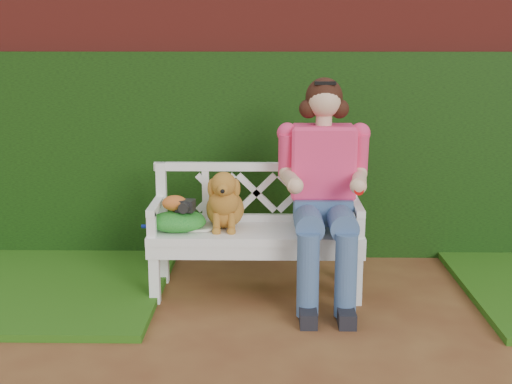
{
  "coord_description": "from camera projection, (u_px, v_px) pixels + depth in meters",
  "views": [
    {
      "loc": [
        -0.34,
        -3.92,
        1.81
      ],
      "look_at": [
        -0.42,
        0.77,
        0.75
      ],
      "focal_mm": 48.0,
      "sensor_mm": 36.0,
      "label": 1
    }
  ],
  "objects": [
    {
      "name": "baseball_glove",
      "position": [
        175.0,
        203.0,
        4.8
      ],
      "size": [
        0.21,
        0.18,
        0.11
      ],
      "primitive_type": "ellipsoid",
      "rotation": [
        0.0,
        0.0,
        -0.31
      ],
      "color": "#BC5B22",
      "rests_on": "green_bag"
    },
    {
      "name": "brick_wall",
      "position": [
        307.0,
        123.0,
        5.83
      ],
      "size": [
        10.0,
        0.3,
        2.2
      ],
      "primitive_type": "cube",
      "color": "maroon",
      "rests_on": "ground"
    },
    {
      "name": "green_bag",
      "position": [
        178.0,
        221.0,
        4.82
      ],
      "size": [
        0.5,
        0.45,
        0.14
      ],
      "primitive_type": null,
      "rotation": [
        0.0,
        0.0,
        0.43
      ],
      "color": "green",
      "rests_on": "garden_bench"
    },
    {
      "name": "tennis_racket",
      "position": [
        194.0,
        227.0,
        4.88
      ],
      "size": [
        0.63,
        0.39,
        0.03
      ],
      "primitive_type": null,
      "rotation": [
        0.0,
        0.0,
        0.26
      ],
      "color": "#ECE9CE",
      "rests_on": "garden_bench"
    },
    {
      "name": "ground",
      "position": [
        322.0,
        338.0,
        4.22
      ],
      "size": [
        60.0,
        60.0,
        0.0
      ],
      "primitive_type": "plane",
      "color": "#5B2E19"
    },
    {
      "name": "garden_bench",
      "position": [
        256.0,
        261.0,
        4.92
      ],
      "size": [
        1.64,
        0.8,
        0.48
      ],
      "primitive_type": null,
      "rotation": [
        0.0,
        0.0,
        -0.13
      ],
      "color": "white",
      "rests_on": "ground"
    },
    {
      "name": "ivy_hedge",
      "position": [
        308.0,
        156.0,
        5.67
      ],
      "size": [
        10.0,
        0.18,
        1.7
      ],
      "primitive_type": "cube",
      "color": "#19440C",
      "rests_on": "ground"
    },
    {
      "name": "seated_woman",
      "position": [
        323.0,
        187.0,
        4.77
      ],
      "size": [
        0.83,
        1.01,
        1.59
      ],
      "primitive_type": null,
      "rotation": [
        0.0,
        0.0,
        0.19
      ],
      "color": "#E52B4E",
      "rests_on": "ground"
    },
    {
      "name": "dog",
      "position": [
        225.0,
        199.0,
        4.83
      ],
      "size": [
        0.38,
        0.46,
        0.44
      ],
      "primitive_type": null,
      "rotation": [
        0.0,
        0.0,
        -0.26
      ],
      "color": "brown",
      "rests_on": "garden_bench"
    },
    {
      "name": "camera_item",
      "position": [
        185.0,
        206.0,
        4.8
      ],
      "size": [
        0.14,
        0.12,
        0.08
      ],
      "primitive_type": "cube",
      "rotation": [
        0.0,
        0.0,
        -0.17
      ],
      "color": "black",
      "rests_on": "green_bag"
    }
  ]
}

